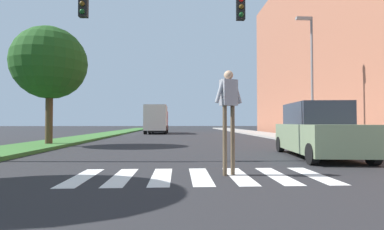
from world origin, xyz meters
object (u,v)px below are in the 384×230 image
object	(u,v)px
tree_mid	(50,63)
sedan_midblock	(159,127)
suv_crossing	(317,131)
street_lamp_right	(310,67)
pedestrian_performer	(229,105)
truck_box_delivery	(157,119)
traffic_light_gantry	(83,27)

from	to	relation	value
tree_mid	sedan_midblock	distance (m)	17.51
suv_crossing	street_lamp_right	bearing A→B (deg)	66.07
pedestrian_performer	suv_crossing	size ratio (longest dim) A/B	0.52
pedestrian_performer	suv_crossing	xyz separation A→B (m)	(3.81, 3.31, -0.73)
tree_mid	sedan_midblock	world-z (taller)	tree_mid
tree_mid	truck_box_delivery	size ratio (longest dim) A/B	0.99
street_lamp_right	pedestrian_performer	world-z (taller)	street_lamp_right
pedestrian_performer	street_lamp_right	bearing A→B (deg)	55.89
sedan_midblock	truck_box_delivery	bearing A→B (deg)	124.73
tree_mid	street_lamp_right	size ratio (longest dim) A/B	0.82
truck_box_delivery	tree_mid	bearing A→B (deg)	-104.44
street_lamp_right	pedestrian_performer	size ratio (longest dim) A/B	3.01
sedan_midblock	truck_box_delivery	world-z (taller)	truck_box_delivery
suv_crossing	truck_box_delivery	world-z (taller)	truck_box_delivery
traffic_light_gantry	truck_box_delivery	size ratio (longest dim) A/B	1.54
tree_mid	traffic_light_gantry	bearing A→B (deg)	-57.92
street_lamp_right	traffic_light_gantry	bearing A→B (deg)	-146.54
street_lamp_right	pedestrian_performer	distance (m)	12.42
traffic_light_gantry	suv_crossing	distance (m)	8.84
street_lamp_right	suv_crossing	size ratio (longest dim) A/B	1.57
street_lamp_right	truck_box_delivery	world-z (taller)	street_lamp_right
suv_crossing	traffic_light_gantry	bearing A→B (deg)	-175.48
tree_mid	pedestrian_performer	world-z (taller)	tree_mid
tree_mid	truck_box_delivery	distance (m)	17.61
traffic_light_gantry	suv_crossing	xyz separation A→B (m)	(8.11, 0.64, -3.46)
traffic_light_gantry	pedestrian_performer	world-z (taller)	traffic_light_gantry
pedestrian_performer	truck_box_delivery	xyz separation A→B (m)	(-3.63, 25.37, -0.03)
pedestrian_performer	truck_box_delivery	world-z (taller)	truck_box_delivery
traffic_light_gantry	sedan_midblock	distance (m)	22.67
street_lamp_right	suv_crossing	distance (m)	8.17
tree_mid	traffic_light_gantry	xyz separation A→B (m)	(3.66, -5.85, 0.02)
traffic_light_gantry	pedestrian_performer	size ratio (longest dim) A/B	3.84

